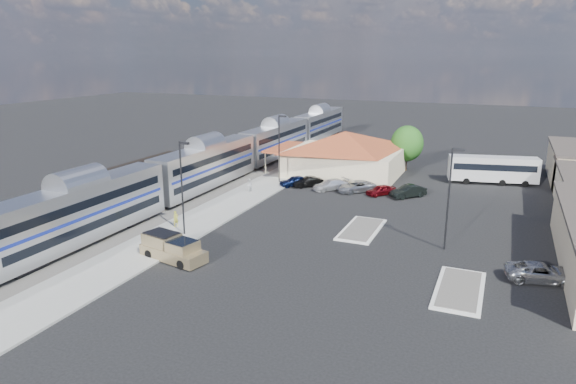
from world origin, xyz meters
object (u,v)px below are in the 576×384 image
at_px(station_depot, 344,153).
at_px(suv, 542,273).
at_px(coach_bus, 493,168).
at_px(pickup_truck, 173,249).

height_order(station_depot, suv, station_depot).
distance_m(suv, coach_bus, 31.14).
xyz_separation_m(station_depot, coach_bus, (19.46, 2.81, -1.07)).
bearing_deg(pickup_truck, suv, -63.61).
xyz_separation_m(station_depot, suv, (24.05, -27.96, -2.41)).
relative_size(pickup_truck, suv, 1.21).
height_order(station_depot, pickup_truck, station_depot).
bearing_deg(pickup_truck, station_depot, 5.34).
bearing_deg(suv, coach_bus, -2.95).
bearing_deg(station_depot, suv, -49.30).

